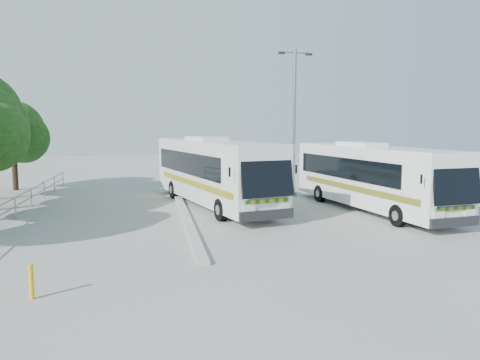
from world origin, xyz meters
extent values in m
plane|color=#A0A09B|center=(0.00, 0.00, 0.00)|extent=(100.00, 100.00, 0.00)
cube|color=#B2B2AD|center=(-2.30, 2.00, 0.07)|extent=(0.40, 16.00, 0.15)
cylinder|color=gray|center=(-10.00, 4.00, 0.95)|extent=(0.06, 22.00, 0.06)
cylinder|color=gray|center=(-10.00, 4.00, 0.55)|extent=(0.06, 22.00, 0.06)
cylinder|color=gray|center=(-10.00, 14.00, 0.50)|extent=(0.06, 0.06, 1.00)
cylinder|color=#382314|center=(-12.70, 13.30, 1.39)|extent=(0.36, 0.36, 2.77)
sphere|color=#19370F|center=(-12.70, 13.30, 3.91)|extent=(4.03, 4.03, 4.03)
sphere|color=#19370F|center=(-11.94, 12.80, 3.46)|extent=(3.28, 3.28, 3.28)
sphere|color=#19370F|center=(-13.33, 13.93, 4.41)|extent=(3.02, 3.02, 3.02)
cube|color=silver|center=(-0.60, 4.77, 1.91)|extent=(5.39, 12.49, 3.11)
cube|color=black|center=(0.87, -1.20, 2.29)|extent=(2.39, 1.01, 1.98)
cube|color=black|center=(-2.00, 5.05, 2.29)|extent=(2.38, 9.52, 1.12)
cube|color=black|center=(0.52, 5.67, 2.29)|extent=(2.38, 9.52, 1.12)
cube|color=#125B0D|center=(-1.79, 4.16, 1.33)|extent=(2.56, 10.31, 0.29)
cylinder|color=black|center=(-0.77, 0.63, 0.51)|extent=(0.54, 1.06, 1.02)
cylinder|color=black|center=(1.47, 1.18, 0.51)|extent=(0.54, 1.06, 1.02)
cylinder|color=black|center=(-2.54, 7.86, 0.51)|extent=(0.54, 1.06, 1.02)
cylinder|color=black|center=(-0.30, 8.41, 0.51)|extent=(0.54, 1.06, 1.02)
cube|color=white|center=(6.99, 1.87, 1.78)|extent=(3.86, 11.59, 2.89)
cube|color=black|center=(7.75, -3.79, 2.13)|extent=(2.22, 0.72, 1.84)
cube|color=black|center=(5.72, 2.28, 2.13)|extent=(1.26, 9.03, 1.04)
cube|color=black|center=(8.10, 2.60, 2.13)|extent=(1.26, 9.03, 1.04)
cube|color=#0C5429|center=(5.82, 1.43, 1.23)|extent=(1.34, 9.78, 0.27)
cylinder|color=black|center=(6.41, -1.94, 0.47)|extent=(0.41, 0.98, 0.95)
cylinder|color=black|center=(8.54, -1.65, 0.47)|extent=(0.41, 0.98, 0.95)
cylinder|color=black|center=(5.49, 4.92, 0.47)|extent=(0.41, 0.98, 0.95)
cylinder|color=black|center=(7.62, 5.21, 0.47)|extent=(0.41, 0.98, 0.95)
cylinder|color=gray|center=(4.67, 7.29, 4.37)|extent=(0.19, 0.19, 8.75)
cylinder|color=gray|center=(4.67, 7.29, 8.53)|extent=(1.75, 0.29, 0.09)
cube|color=black|center=(3.80, 7.18, 8.47)|extent=(0.40, 0.24, 0.13)
cube|color=black|center=(5.54, 7.39, 8.47)|extent=(0.40, 0.24, 0.13)
cylinder|color=#E8B00D|center=(-6.75, -7.93, 0.44)|extent=(0.14, 0.14, 0.88)
camera|label=1|loc=(-3.79, -19.78, 4.23)|focal=35.00mm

